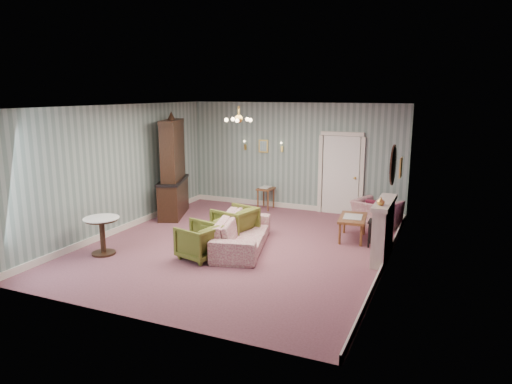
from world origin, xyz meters
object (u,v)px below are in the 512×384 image
at_px(side_table_black, 377,234).
at_px(pedestal_table, 103,236).
at_px(dresser, 172,166).
at_px(wingback_chair, 377,209).
at_px(olive_chair_c, 235,222).
at_px(olive_chair_a, 200,240).
at_px(fireplace, 383,230).
at_px(sofa_chintz, 242,227).
at_px(olive_chair_b, 213,229).
at_px(coffee_table, 352,228).

relative_size(side_table_black, pedestal_table, 0.73).
bearing_deg(pedestal_table, dresser, 96.74).
relative_size(wingback_chair, dresser, 0.38).
height_order(olive_chair_c, wingback_chair, wingback_chair).
bearing_deg(olive_chair_a, dresser, -123.22).
bearing_deg(wingback_chair, fireplace, 123.95).
xyz_separation_m(sofa_chintz, side_table_black, (2.55, 1.19, -0.16)).
bearing_deg(wingback_chair, olive_chair_c, 62.35).
bearing_deg(dresser, sofa_chintz, -52.44).
distance_m(fireplace, side_table_black, 0.79).
bearing_deg(fireplace, olive_chair_b, -170.12).
xyz_separation_m(sofa_chintz, dresser, (-2.75, 1.66, 0.88)).
height_order(sofa_chintz, pedestal_table, sofa_chintz).
relative_size(olive_chair_a, pedestal_table, 0.97).
height_order(side_table_black, pedestal_table, pedestal_table).
height_order(olive_chair_c, dresser, dresser).
distance_m(dresser, side_table_black, 5.42).
xyz_separation_m(sofa_chintz, coffee_table, (1.97, 1.48, -0.19)).
bearing_deg(coffee_table, olive_chair_c, -155.96).
distance_m(olive_chair_a, side_table_black, 3.69).
height_order(dresser, pedestal_table, dresser).
relative_size(wingback_chair, coffee_table, 0.99).
height_order(olive_chair_b, dresser, dresser).
height_order(wingback_chair, dresser, dresser).
xyz_separation_m(olive_chair_b, pedestal_table, (-1.75, -1.34, 0.02)).
xyz_separation_m(fireplace, coffee_table, (-0.79, 0.99, -0.32)).
bearing_deg(side_table_black, fireplace, -73.28).
bearing_deg(olive_chair_a, wingback_chair, 157.48).
distance_m(olive_chair_a, sofa_chintz, 1.02).
height_order(olive_chair_b, fireplace, fireplace).
relative_size(dresser, pedestal_table, 3.47).
height_order(dresser, coffee_table, dresser).
height_order(fireplace, coffee_table, fireplace).
bearing_deg(olive_chair_b, side_table_black, 123.58).
relative_size(sofa_chintz, side_table_black, 4.07).
xyz_separation_m(olive_chair_a, dresser, (-2.26, 2.56, 0.95)).
relative_size(olive_chair_b, fireplace, 0.51).
height_order(dresser, side_table_black, dresser).
distance_m(olive_chair_b, side_table_black, 3.44).
relative_size(fireplace, pedestal_table, 1.84).
bearing_deg(pedestal_table, olive_chair_a, 16.29).
bearing_deg(side_table_black, olive_chair_a, -145.63).
distance_m(dresser, pedestal_table, 3.27).
bearing_deg(olive_chair_b, olive_chair_a, 21.86).
xyz_separation_m(olive_chair_b, side_table_black, (3.19, 1.29, -0.08)).
bearing_deg(olive_chair_c, dresser, -103.60).
xyz_separation_m(olive_chair_c, fireplace, (3.13, 0.05, 0.17)).
height_order(olive_chair_b, sofa_chintz, sofa_chintz).
bearing_deg(coffee_table, sofa_chintz, -143.13).
height_order(wingback_chair, coffee_table, wingback_chair).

